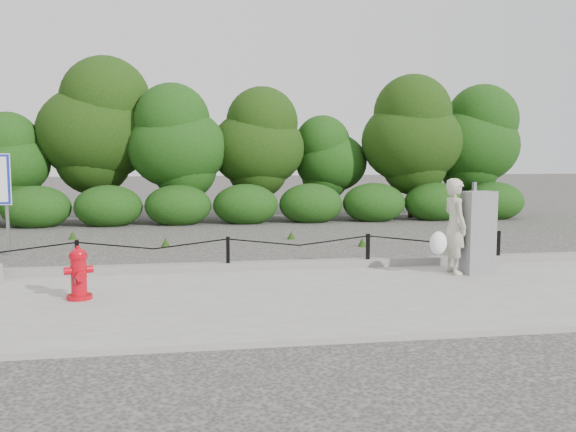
# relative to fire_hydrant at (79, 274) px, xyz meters

# --- Properties ---
(ground) EXTENTS (90.00, 90.00, 0.00)m
(ground) POSITION_rel_fire_hydrant_xyz_m (2.18, 1.70, -0.44)
(ground) COLOR #2D2B28
(ground) RESTS_ON ground
(sidewalk) EXTENTS (14.00, 4.00, 0.08)m
(sidewalk) POSITION_rel_fire_hydrant_xyz_m (2.18, -0.30, -0.40)
(sidewalk) COLOR gray
(sidewalk) RESTS_ON ground
(curb) EXTENTS (14.00, 0.22, 0.14)m
(curb) POSITION_rel_fire_hydrant_xyz_m (2.18, 1.75, -0.29)
(curb) COLOR slate
(curb) RESTS_ON sidewalk
(chain_barrier) EXTENTS (10.06, 0.06, 0.60)m
(chain_barrier) POSITION_rel_fire_hydrant_xyz_m (2.18, 1.70, 0.02)
(chain_barrier) COLOR black
(chain_barrier) RESTS_ON sidewalk
(treeline) EXTENTS (20.53, 3.82, 4.95)m
(treeline) POSITION_rel_fire_hydrant_xyz_m (2.29, 10.63, 2.14)
(treeline) COLOR black
(treeline) RESTS_ON ground
(fire_hydrant) EXTENTS (0.45, 0.45, 0.75)m
(fire_hydrant) POSITION_rel_fire_hydrant_xyz_m (0.00, 0.00, 0.00)
(fire_hydrant) COLOR #BC0713
(fire_hydrant) RESTS_ON sidewalk
(pedestrian) EXTENTS (0.70, 0.60, 1.62)m
(pedestrian) POSITION_rel_fire_hydrant_xyz_m (5.93, 0.90, 0.43)
(pedestrian) COLOR #B1AF97
(pedestrian) RESTS_ON sidewalk
(utility_cabinet) EXTENTS (0.58, 0.43, 1.54)m
(utility_cabinet) POSITION_rel_fire_hydrant_xyz_m (6.35, 0.85, 0.34)
(utility_cabinet) COLOR gray
(utility_cabinet) RESTS_ON sidewalk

